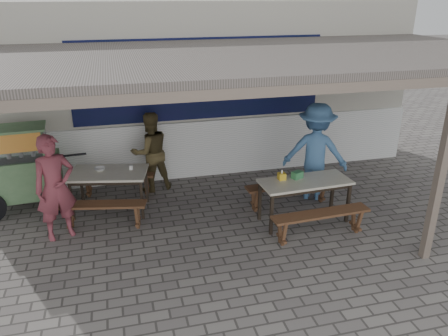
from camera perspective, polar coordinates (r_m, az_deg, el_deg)
The scene contains 17 objects.
ground at distance 6.88m, azimuth 4.00°, elevation -10.13°, with size 60.00×60.00×0.00m, color slate.
back_wall at distance 9.49m, azimuth -2.55°, elevation 10.23°, with size 9.00×1.28×3.50m.
warung_roof at distance 6.76m, azimuth 2.32°, elevation 14.00°, with size 9.00×4.21×2.81m.
table_left at distance 7.87m, azimuth -14.81°, elevation -1.02°, with size 1.44×1.02×0.75m.
bench_left_street at distance 7.46m, azimuth -15.51°, elevation -5.27°, with size 1.43×0.57×0.45m.
bench_left_wall at distance 8.56m, azimuth -13.78°, elevation -1.46°, with size 1.43×0.57×0.45m.
table_right at distance 7.39m, azimuth 10.53°, elevation -2.19°, with size 1.54×0.70×0.75m.
bench_right_street at distance 7.08m, azimuth 12.51°, elevation -6.47°, with size 1.63×0.36×0.45m.
bench_right_wall at distance 8.00m, azimuth 8.47°, elevation -2.69°, with size 1.63×0.36×0.45m.
vendor_cart at distance 8.41m, azimuth -25.22°, elevation 0.22°, with size 1.90×0.85×1.53m.
patron_street_side at distance 7.22m, azimuth -21.18°, elevation -2.42°, with size 0.62×0.41×1.70m, color brown.
patron_wall_side at distance 8.54m, azimuth -9.57°, elevation 2.08°, with size 0.76×0.60×1.57m, color brown.
patron_right_table at distance 8.22m, azimuth 11.86°, elevation 2.06°, with size 1.18×0.68×1.83m, color teal.
tissue_box at distance 7.32m, azimuth 7.55°, elevation -1.08°, with size 0.12×0.12×0.12m, color gold.
donation_box at distance 7.41m, azimuth 9.54°, elevation -0.89°, with size 0.18×0.12×0.12m, color #377C49.
condiment_jar at distance 7.85m, azimuth -12.06°, elevation 0.09°, with size 0.07×0.07×0.08m, color silver.
condiment_bowl at distance 7.95m, azimuth -15.90°, elevation -0.13°, with size 0.19×0.19×0.05m, color silver.
Camera 1 is at (-1.90, -5.51, 3.65)m, focal length 35.00 mm.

